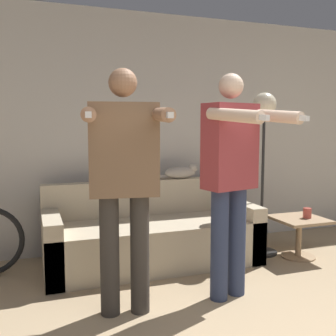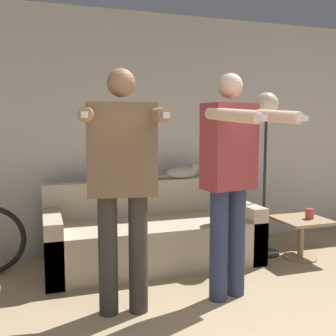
{
  "view_description": "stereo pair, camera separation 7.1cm",
  "coord_description": "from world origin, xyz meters",
  "px_view_note": "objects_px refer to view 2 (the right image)",
  "views": [
    {
      "loc": [
        -1.35,
        -1.11,
        1.37
      ],
      "look_at": [
        -0.23,
        2.06,
        1.01
      ],
      "focal_mm": 42.0,
      "sensor_mm": 36.0,
      "label": 1
    },
    {
      "loc": [
        -1.28,
        -1.14,
        1.37
      ],
      "look_at": [
        -0.23,
        2.06,
        1.01
      ],
      "focal_mm": 42.0,
      "sensor_mm": 36.0,
      "label": 2
    }
  ],
  "objects_px": {
    "cat": "(183,172)",
    "floor_lamp": "(266,130)",
    "person_left": "(122,174)",
    "person_right": "(231,172)",
    "side_table": "(301,229)",
    "cup": "(310,214)",
    "couch": "(153,236)"
  },
  "relations": [
    {
      "from": "couch",
      "to": "person_right",
      "type": "bearing_deg",
      "value": -70.01
    },
    {
      "from": "side_table",
      "to": "cup",
      "type": "distance_m",
      "value": 0.18
    },
    {
      "from": "side_table",
      "to": "cat",
      "type": "bearing_deg",
      "value": 148.45
    },
    {
      "from": "floor_lamp",
      "to": "cat",
      "type": "bearing_deg",
      "value": 152.36
    },
    {
      "from": "person_right",
      "to": "cat",
      "type": "bearing_deg",
      "value": 72.17
    },
    {
      "from": "couch",
      "to": "cat",
      "type": "relative_size",
      "value": 4.36
    },
    {
      "from": "couch",
      "to": "floor_lamp",
      "type": "distance_m",
      "value": 1.61
    },
    {
      "from": "person_right",
      "to": "side_table",
      "type": "height_order",
      "value": "person_right"
    },
    {
      "from": "side_table",
      "to": "cup",
      "type": "xyz_separation_m",
      "value": [
        0.07,
        -0.03,
        0.17
      ]
    },
    {
      "from": "person_right",
      "to": "cup",
      "type": "bearing_deg",
      "value": 11.76
    },
    {
      "from": "cat",
      "to": "floor_lamp",
      "type": "xyz_separation_m",
      "value": [
        0.77,
        -0.4,
        0.46
      ]
    },
    {
      "from": "couch",
      "to": "side_table",
      "type": "xyz_separation_m",
      "value": [
        1.5,
        -0.35,
        0.04
      ]
    },
    {
      "from": "person_right",
      "to": "floor_lamp",
      "type": "height_order",
      "value": "person_right"
    },
    {
      "from": "person_left",
      "to": "person_right",
      "type": "bearing_deg",
      "value": 8.68
    },
    {
      "from": "floor_lamp",
      "to": "couch",
      "type": "bearing_deg",
      "value": 175.39
    },
    {
      "from": "side_table",
      "to": "cup",
      "type": "relative_size",
      "value": 4.81
    },
    {
      "from": "person_left",
      "to": "floor_lamp",
      "type": "bearing_deg",
      "value": 35.87
    },
    {
      "from": "cat",
      "to": "floor_lamp",
      "type": "bearing_deg",
      "value": -27.64
    },
    {
      "from": "couch",
      "to": "person_left",
      "type": "height_order",
      "value": "person_left"
    },
    {
      "from": "person_left",
      "to": "side_table",
      "type": "distance_m",
      "value": 2.22
    },
    {
      "from": "side_table",
      "to": "cup",
      "type": "height_order",
      "value": "cup"
    },
    {
      "from": "floor_lamp",
      "to": "side_table",
      "type": "distance_m",
      "value": 1.09
    },
    {
      "from": "cup",
      "to": "person_right",
      "type": "bearing_deg",
      "value": -154.03
    },
    {
      "from": "floor_lamp",
      "to": "side_table",
      "type": "relative_size",
      "value": 3.42
    },
    {
      "from": "person_left",
      "to": "couch",
      "type": "bearing_deg",
      "value": 71.54
    },
    {
      "from": "person_right",
      "to": "cup",
      "type": "distance_m",
      "value": 1.46
    },
    {
      "from": "floor_lamp",
      "to": "cup",
      "type": "distance_m",
      "value": 0.97
    },
    {
      "from": "cup",
      "to": "person_left",
      "type": "bearing_deg",
      "value": -164.03
    },
    {
      "from": "person_left",
      "to": "cat",
      "type": "distance_m",
      "value": 1.59
    },
    {
      "from": "floor_lamp",
      "to": "cup",
      "type": "bearing_deg",
      "value": -37.33
    },
    {
      "from": "couch",
      "to": "floor_lamp",
      "type": "relative_size",
      "value": 1.22
    },
    {
      "from": "person_left",
      "to": "person_right",
      "type": "height_order",
      "value": "same"
    }
  ]
}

